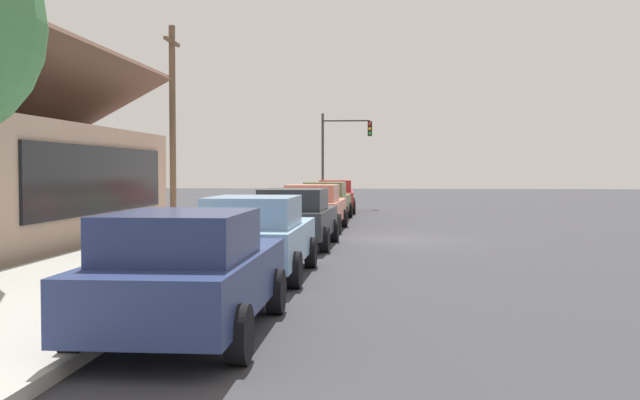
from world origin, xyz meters
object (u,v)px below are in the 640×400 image
object	(u,v)px
car_cherry	(335,196)
car_skyblue	(257,236)
car_charcoal	(296,217)
car_olive	(326,200)
fire_hydrant_red	(267,217)
traffic_light_main	(342,144)
car_navy	(188,272)
car_coral	(314,207)
utility_pole_wooden	(173,121)

from	to	relation	value
car_cherry	car_skyblue	bearing A→B (deg)	177.05
car_charcoal	car_olive	bearing A→B (deg)	1.54
fire_hydrant_red	car_charcoal	bearing A→B (deg)	-162.70
fire_hydrant_red	car_skyblue	bearing A→B (deg)	-172.28
car_olive	traffic_light_main	size ratio (longest dim) A/B	0.95
car_skyblue	car_cherry	world-z (taller)	same
car_navy	car_charcoal	world-z (taller)	same
car_coral	car_olive	size ratio (longest dim) A/B	0.98
car_cherry	utility_pole_wooden	world-z (taller)	utility_pole_wooden
car_cherry	car_navy	bearing A→B (deg)	177.13
car_coral	car_cherry	size ratio (longest dim) A/B	1.01
car_olive	fire_hydrant_red	distance (m)	6.16
car_cherry	utility_pole_wooden	xyz separation A→B (m)	(-8.97, 5.59, 3.11)
traffic_light_main	utility_pole_wooden	bearing A→B (deg)	157.23
car_skyblue	car_cherry	xyz separation A→B (m)	(22.26, -0.14, -0.00)
car_coral	car_olive	xyz separation A→B (m)	(5.39, -0.01, -0.00)
fire_hydrant_red	car_olive	bearing A→B (deg)	-14.58
car_charcoal	car_cherry	size ratio (longest dim) A/B	0.95
car_coral	car_charcoal	bearing A→B (deg)	-178.47
utility_pole_wooden	fire_hydrant_red	bearing A→B (deg)	-122.72
car_coral	car_cherry	world-z (taller)	same
car_skyblue	car_navy	bearing A→B (deg)	-179.48
car_charcoal	utility_pole_wooden	world-z (taller)	utility_pole_wooden
car_charcoal	fire_hydrant_red	xyz separation A→B (m)	(4.95, 1.54, -0.32)
traffic_light_main	car_skyblue	bearing A→B (deg)	179.56
car_cherry	traffic_light_main	distance (m)	5.25
car_olive	car_charcoal	bearing A→B (deg)	-178.81
car_charcoal	fire_hydrant_red	size ratio (longest dim) A/B	6.33
car_olive	utility_pole_wooden	size ratio (longest dim) A/B	0.66
car_charcoal	traffic_light_main	bearing A→B (deg)	1.25
car_navy	car_coral	world-z (taller)	same
car_navy	utility_pole_wooden	size ratio (longest dim) A/B	0.61
traffic_light_main	fire_hydrant_red	distance (m)	16.42
car_charcoal	utility_pole_wooden	distance (m)	9.84
car_coral	fire_hydrant_red	xyz separation A→B (m)	(-0.56, 1.53, -0.32)
fire_hydrant_red	car_navy	bearing A→B (deg)	-174.75
car_skyblue	car_charcoal	size ratio (longest dim) A/B	1.01
car_skyblue	traffic_light_main	world-z (taller)	traffic_light_main
utility_pole_wooden	fire_hydrant_red	xyz separation A→B (m)	(-2.57, -4.00, -3.43)
car_navy	fire_hydrant_red	bearing A→B (deg)	5.11
fire_hydrant_red	traffic_light_main	bearing A→B (deg)	-5.90
car_skyblue	car_charcoal	bearing A→B (deg)	-0.44
car_olive	fire_hydrant_red	size ratio (longest dim) A/B	6.93
car_olive	car_navy	bearing A→B (deg)	-179.00
utility_pole_wooden	car_charcoal	bearing A→B (deg)	-143.61
car_coral	utility_pole_wooden	bearing A→B (deg)	71.52
car_olive	traffic_light_main	distance (m)	10.45
car_cherry	utility_pole_wooden	distance (m)	11.02
car_skyblue	car_charcoal	world-z (taller)	same
traffic_light_main	car_cherry	bearing A→B (deg)	179.12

